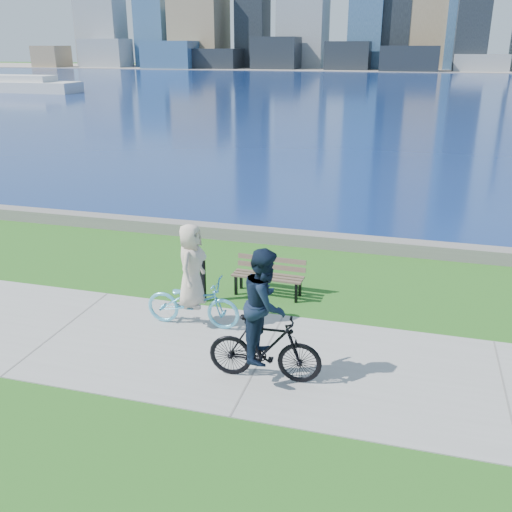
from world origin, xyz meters
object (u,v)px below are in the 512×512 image
at_px(park_bench, 269,273).
at_px(cyclist_man, 265,327).
at_px(bollard_lamp, 203,274).
at_px(cyclist_woman, 192,289).

height_order(park_bench, cyclist_man, cyclist_man).
height_order(park_bench, bollard_lamp, bollard_lamp).
bearing_deg(park_bench, bollard_lamp, -147.58).
relative_size(park_bench, bollard_lamp, 1.44).
height_order(bollard_lamp, cyclist_man, cyclist_man).
relative_size(cyclist_woman, cyclist_man, 0.91).
xyz_separation_m(park_bench, cyclist_woman, (-1.04, -1.88, 0.29)).
bearing_deg(park_bench, cyclist_man, -74.63).
bearing_deg(cyclist_man, bollard_lamp, 34.63).
bearing_deg(bollard_lamp, cyclist_man, -51.87).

